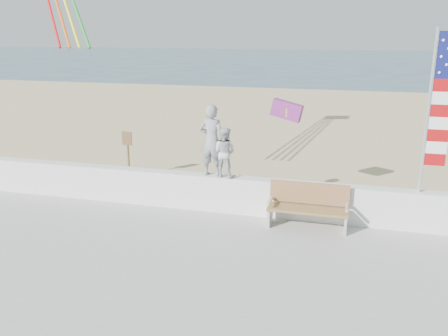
{
  "coord_description": "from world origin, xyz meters",
  "views": [
    {
      "loc": [
        3.04,
        -8.68,
        4.51
      ],
      "look_at": [
        0.2,
        1.8,
        1.35
      ],
      "focal_mm": 38.0,
      "sensor_mm": 36.0,
      "label": 1
    }
  ],
  "objects_px": {
    "adult": "(212,141)",
    "child": "(224,152)",
    "bench": "(308,206)",
    "flag": "(435,106)"
  },
  "relations": [
    {
      "from": "adult",
      "to": "flag",
      "type": "height_order",
      "value": "flag"
    },
    {
      "from": "child",
      "to": "bench",
      "type": "relative_size",
      "value": 0.68
    },
    {
      "from": "child",
      "to": "bench",
      "type": "height_order",
      "value": "child"
    },
    {
      "from": "adult",
      "to": "flag",
      "type": "relative_size",
      "value": 0.5
    },
    {
      "from": "adult",
      "to": "flag",
      "type": "bearing_deg",
      "value": -174.81
    },
    {
      "from": "flag",
      "to": "child",
      "type": "bearing_deg",
      "value": 180.0
    },
    {
      "from": "child",
      "to": "flag",
      "type": "bearing_deg",
      "value": -168.36
    },
    {
      "from": "adult",
      "to": "child",
      "type": "xyz_separation_m",
      "value": [
        0.31,
        0.0,
        -0.27
      ]
    },
    {
      "from": "adult",
      "to": "child",
      "type": "height_order",
      "value": "adult"
    },
    {
      "from": "adult",
      "to": "bench",
      "type": "bearing_deg",
      "value": 174.5
    }
  ]
}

